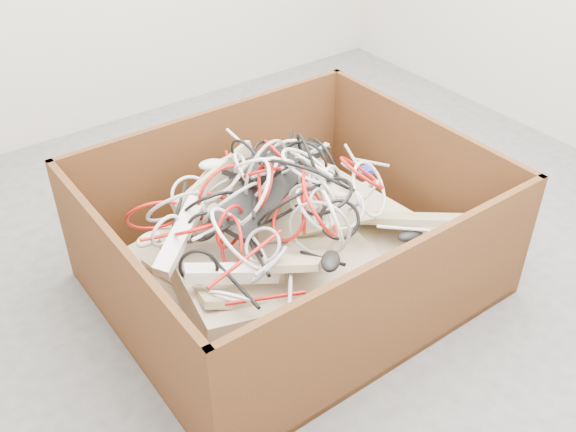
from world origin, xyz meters
TOP-DOWN VIEW (x-y plane):
  - ground at (0.00, 0.00)m, footprint 3.00×3.00m
  - cardboard_box at (-0.28, -0.12)m, footprint 1.29×1.08m
  - keyboard_pile at (-0.26, -0.13)m, footprint 1.03×0.89m
  - mice_scatter at (-0.30, -0.15)m, footprint 0.87×0.77m
  - power_strip_left at (-0.65, -0.03)m, footprint 0.28×0.23m
  - power_strip_right at (-0.59, -0.26)m, footprint 0.30×0.17m
  - vga_plug at (0.10, -0.11)m, footprint 0.05×0.05m
  - cable_tangle at (-0.33, -0.10)m, footprint 1.06×0.96m

SIDE VIEW (x-z plane):
  - ground at x=0.00m, z-range 0.00..0.00m
  - cardboard_box at x=-0.28m, z-range -0.13..0.39m
  - keyboard_pile at x=-0.26m, z-range 0.10..0.45m
  - power_strip_right at x=-0.59m, z-range 0.27..0.36m
  - power_strip_left at x=-0.65m, z-range 0.29..0.42m
  - mice_scatter at x=-0.30m, z-range 0.25..0.46m
  - vga_plug at x=0.10m, z-range 0.35..0.38m
  - cable_tangle at x=-0.33m, z-range 0.21..0.62m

